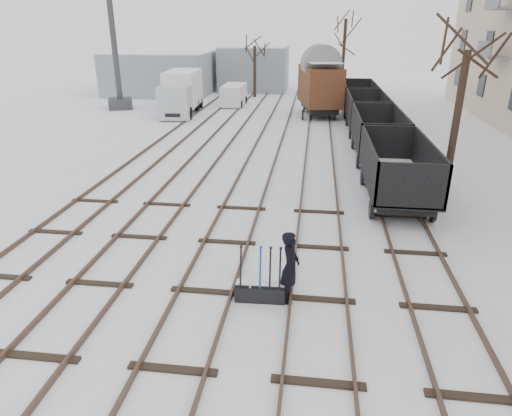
% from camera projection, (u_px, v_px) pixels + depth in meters
% --- Properties ---
extents(ground, '(120.00, 120.00, 0.00)m').
position_uv_depth(ground, '(206.00, 292.00, 12.23)').
color(ground, white).
rests_on(ground, ground).
extents(tracks, '(13.90, 52.00, 0.16)m').
position_uv_depth(tracks, '(264.00, 155.00, 24.77)').
color(tracks, black).
rests_on(tracks, ground).
extents(shed_left, '(10.00, 8.00, 4.10)m').
position_uv_depth(shed_left, '(161.00, 73.00, 46.10)').
color(shed_left, gray).
rests_on(shed_left, ground).
extents(shed_right, '(7.00, 6.00, 4.50)m').
position_uv_depth(shed_right, '(254.00, 68.00, 48.63)').
color(shed_right, gray).
rests_on(shed_right, ground).
extents(ground_frame, '(1.31, 0.47, 1.49)m').
position_uv_depth(ground_frame, '(260.00, 290.00, 11.80)').
color(ground_frame, black).
rests_on(ground_frame, ground).
extents(worker, '(0.53, 0.75, 1.94)m').
position_uv_depth(worker, '(290.00, 267.00, 11.54)').
color(worker, black).
rests_on(worker, ground).
extents(freight_wagon_a, '(2.41, 6.02, 2.46)m').
position_uv_depth(freight_wagon_a, '(396.00, 179.00, 18.18)').
color(freight_wagon_a, black).
rests_on(freight_wagon_a, ground).
extents(freight_wagon_b, '(2.41, 6.02, 2.46)m').
position_uv_depth(freight_wagon_b, '(377.00, 141.00, 24.06)').
color(freight_wagon_b, black).
rests_on(freight_wagon_b, ground).
extents(freight_wagon_c, '(2.41, 6.02, 2.46)m').
position_uv_depth(freight_wagon_c, '(366.00, 118.00, 29.94)').
color(freight_wagon_c, black).
rests_on(freight_wagon_c, ground).
extents(freight_wagon_d, '(2.41, 6.02, 2.46)m').
position_uv_depth(freight_wagon_d, '(358.00, 102.00, 35.83)').
color(freight_wagon_d, black).
rests_on(freight_wagon_d, ground).
extents(box_van_wagon, '(3.83, 5.83, 4.11)m').
position_uv_depth(box_van_wagon, '(320.00, 84.00, 34.72)').
color(box_van_wagon, black).
rests_on(box_van_wagon, ground).
extents(lorry, '(2.75, 7.29, 3.24)m').
position_uv_depth(lorry, '(181.00, 92.00, 35.87)').
color(lorry, black).
rests_on(lorry, ground).
extents(panel_van, '(1.85, 4.04, 1.78)m').
position_uv_depth(panel_van, '(234.00, 95.00, 39.82)').
color(panel_van, silver).
rests_on(panel_van, ground).
extents(crane, '(2.49, 5.70, 9.57)m').
position_uv_depth(crane, '(119.00, 78.00, 37.86)').
color(crane, '#303136').
rests_on(crane, ground).
extents(tree_near, '(0.30, 0.30, 5.78)m').
position_uv_depth(tree_near, '(455.00, 127.00, 18.09)').
color(tree_near, black).
rests_on(tree_near, ground).
extents(tree_far_left, '(0.30, 0.30, 4.75)m').
position_uv_depth(tree_far_left, '(255.00, 72.00, 43.87)').
color(tree_far_left, black).
rests_on(tree_far_left, ground).
extents(tree_far_right, '(0.30, 0.30, 7.12)m').
position_uv_depth(tree_far_right, '(343.00, 59.00, 43.09)').
color(tree_far_right, black).
rests_on(tree_far_right, ground).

